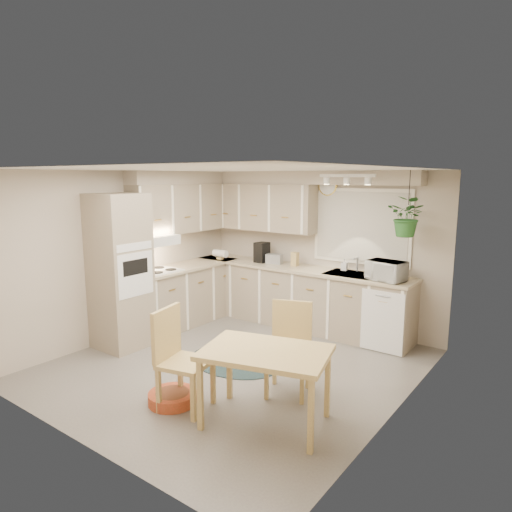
% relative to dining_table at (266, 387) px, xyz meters
% --- Properties ---
extents(floor, '(4.20, 4.20, 0.00)m').
position_rel_dining_table_xyz_m(floor, '(-1.07, 0.86, -0.37)').
color(floor, slate).
rests_on(floor, ground).
extents(ceiling, '(4.20, 4.20, 0.00)m').
position_rel_dining_table_xyz_m(ceiling, '(-1.07, 0.86, 2.03)').
color(ceiling, white).
rests_on(ceiling, wall_back).
extents(wall_back, '(4.00, 0.04, 2.40)m').
position_rel_dining_table_xyz_m(wall_back, '(-1.07, 2.96, 0.83)').
color(wall_back, '#B9AC99').
rests_on(wall_back, floor).
extents(wall_front, '(4.00, 0.04, 2.40)m').
position_rel_dining_table_xyz_m(wall_front, '(-1.07, -1.24, 0.83)').
color(wall_front, '#B9AC99').
rests_on(wall_front, floor).
extents(wall_left, '(0.04, 4.20, 2.40)m').
position_rel_dining_table_xyz_m(wall_left, '(-3.07, 0.86, 0.83)').
color(wall_left, '#B9AC99').
rests_on(wall_left, floor).
extents(wall_right, '(0.04, 4.20, 2.40)m').
position_rel_dining_table_xyz_m(wall_right, '(0.93, 0.86, 0.83)').
color(wall_right, '#B9AC99').
rests_on(wall_right, floor).
extents(base_cab_left, '(0.60, 1.85, 0.90)m').
position_rel_dining_table_xyz_m(base_cab_left, '(-2.77, 1.73, 0.08)').
color(base_cab_left, gray).
rests_on(base_cab_left, floor).
extents(base_cab_back, '(3.60, 0.60, 0.90)m').
position_rel_dining_table_xyz_m(base_cab_back, '(-1.27, 2.66, 0.08)').
color(base_cab_back, gray).
rests_on(base_cab_back, floor).
extents(counter_left, '(0.64, 1.89, 0.04)m').
position_rel_dining_table_xyz_m(counter_left, '(-2.76, 1.73, 0.55)').
color(counter_left, '#BEAF8B').
rests_on(counter_left, base_cab_left).
extents(counter_back, '(3.64, 0.64, 0.04)m').
position_rel_dining_table_xyz_m(counter_back, '(-1.27, 2.65, 0.55)').
color(counter_back, '#BEAF8B').
rests_on(counter_back, base_cab_back).
extents(oven_stack, '(0.65, 0.65, 2.10)m').
position_rel_dining_table_xyz_m(oven_stack, '(-2.75, 0.48, 0.68)').
color(oven_stack, gray).
rests_on(oven_stack, floor).
extents(wall_oven_face, '(0.02, 0.56, 0.58)m').
position_rel_dining_table_xyz_m(wall_oven_face, '(-2.43, 0.48, 0.68)').
color(wall_oven_face, white).
rests_on(wall_oven_face, oven_stack).
extents(upper_cab_left, '(0.35, 2.00, 0.75)m').
position_rel_dining_table_xyz_m(upper_cab_left, '(-2.90, 1.86, 1.46)').
color(upper_cab_left, gray).
rests_on(upper_cab_left, wall_left).
extents(upper_cab_back, '(2.00, 0.35, 0.75)m').
position_rel_dining_table_xyz_m(upper_cab_back, '(-2.07, 2.78, 1.46)').
color(upper_cab_back, gray).
rests_on(upper_cab_back, wall_back).
extents(soffit_left, '(0.30, 2.00, 0.20)m').
position_rel_dining_table_xyz_m(soffit_left, '(-2.92, 1.86, 1.93)').
color(soffit_left, '#B9AC99').
rests_on(soffit_left, wall_left).
extents(soffit_back, '(3.60, 0.30, 0.20)m').
position_rel_dining_table_xyz_m(soffit_back, '(-1.27, 2.81, 1.93)').
color(soffit_back, '#B9AC99').
rests_on(soffit_back, wall_back).
extents(cooktop, '(0.52, 0.58, 0.02)m').
position_rel_dining_table_xyz_m(cooktop, '(-2.75, 1.16, 0.58)').
color(cooktop, white).
rests_on(cooktop, counter_left).
extents(range_hood, '(0.40, 0.60, 0.14)m').
position_rel_dining_table_xyz_m(range_hood, '(-2.77, 1.16, 1.03)').
color(range_hood, white).
rests_on(range_hood, upper_cab_left).
extents(window_blinds, '(1.40, 0.02, 1.00)m').
position_rel_dining_table_xyz_m(window_blinds, '(-0.37, 2.93, 1.23)').
color(window_blinds, beige).
rests_on(window_blinds, wall_back).
extents(window_frame, '(1.50, 0.02, 1.10)m').
position_rel_dining_table_xyz_m(window_frame, '(-0.37, 2.94, 1.23)').
color(window_frame, white).
rests_on(window_frame, wall_back).
extents(sink, '(0.70, 0.48, 0.10)m').
position_rel_dining_table_xyz_m(sink, '(-0.37, 2.66, 0.53)').
color(sink, '#9C9FA3').
rests_on(sink, counter_back).
extents(dishwasher_front, '(0.58, 0.02, 0.83)m').
position_rel_dining_table_xyz_m(dishwasher_front, '(0.23, 2.35, 0.06)').
color(dishwasher_front, white).
rests_on(dishwasher_front, base_cab_back).
extents(track_light_bar, '(0.80, 0.04, 0.04)m').
position_rel_dining_table_xyz_m(track_light_bar, '(-0.37, 2.41, 1.96)').
color(track_light_bar, white).
rests_on(track_light_bar, ceiling).
extents(wall_clock, '(0.30, 0.03, 0.30)m').
position_rel_dining_table_xyz_m(wall_clock, '(-0.92, 2.93, 1.81)').
color(wall_clock, gold).
rests_on(wall_clock, wall_back).
extents(dining_table, '(1.32, 1.05, 0.73)m').
position_rel_dining_table_xyz_m(dining_table, '(0.00, 0.00, 0.00)').
color(dining_table, '#D8BD6C').
rests_on(dining_table, floor).
extents(chair_left, '(0.58, 0.58, 1.03)m').
position_rel_dining_table_xyz_m(chair_left, '(-0.80, -0.24, 0.15)').
color(chair_left, '#D8BD6C').
rests_on(chair_left, floor).
extents(chair_back, '(0.59, 0.59, 0.98)m').
position_rel_dining_table_xyz_m(chair_back, '(-0.15, 0.63, 0.13)').
color(chair_back, '#D8BD6C').
rests_on(chair_back, floor).
extents(braided_rug, '(1.37, 1.09, 0.01)m').
position_rel_dining_table_xyz_m(braided_rug, '(-1.16, 0.97, -0.36)').
color(braided_rug, black).
rests_on(braided_rug, floor).
extents(pet_bed, '(0.62, 0.62, 0.12)m').
position_rel_dining_table_xyz_m(pet_bed, '(-1.00, -0.26, -0.31)').
color(pet_bed, '#C54027').
rests_on(pet_bed, floor).
extents(microwave, '(0.52, 0.34, 0.33)m').
position_rel_dining_table_xyz_m(microwave, '(0.17, 2.56, 0.74)').
color(microwave, white).
rests_on(microwave, counter_back).
extents(soap_bottle, '(0.11, 0.19, 0.08)m').
position_rel_dining_table_xyz_m(soap_bottle, '(-0.55, 2.81, 0.62)').
color(soap_bottle, white).
rests_on(soap_bottle, counter_back).
extents(hanging_plant, '(0.55, 0.59, 0.41)m').
position_rel_dining_table_xyz_m(hanging_plant, '(0.42, 2.56, 1.39)').
color(hanging_plant, '#275F26').
rests_on(hanging_plant, ceiling).
extents(coffee_maker, '(0.19, 0.23, 0.32)m').
position_rel_dining_table_xyz_m(coffee_maker, '(-1.95, 2.66, 0.74)').
color(coffee_maker, black).
rests_on(coffee_maker, counter_back).
extents(toaster, '(0.28, 0.19, 0.15)m').
position_rel_dining_table_xyz_m(toaster, '(-1.72, 2.68, 0.65)').
color(toaster, '#9C9FA3').
rests_on(toaster, counter_back).
extents(knife_block, '(0.10, 0.10, 0.22)m').
position_rel_dining_table_xyz_m(knife_block, '(-1.35, 2.71, 0.68)').
color(knife_block, '#D8BD6C').
rests_on(knife_block, counter_back).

